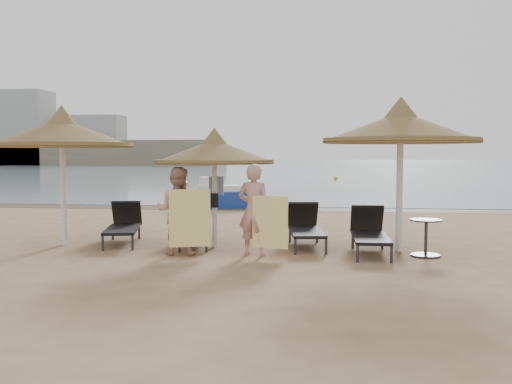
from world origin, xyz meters
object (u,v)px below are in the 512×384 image
lounger_near_right (305,227)px  person_left (177,204)px  person_right (254,202)px  lounger_near_left (195,228)px  palapa_left (62,134)px  palapa_right (401,128)px  side_table (426,239)px  lounger_far_right (369,232)px  pedal_boat (220,196)px  palapa_center (215,152)px  lounger_far_left (124,225)px

lounger_near_right → person_left: bearing=-158.7°
person_right → lounger_near_right: bearing=-112.4°
person_right → lounger_near_left: bearing=-25.4°
palapa_left → palapa_right: bearing=0.6°
lounger_near_left → palapa_left: bearing=176.6°
palapa_left → person_right: 4.75m
palapa_right → side_table: palapa_right is taller
lounger_far_right → pedal_boat: pedal_boat is taller
lounger_far_right → person_left: (-3.95, -0.72, 0.62)m
lounger_far_right → side_table: bearing=-18.0°
pedal_boat → palapa_left: bearing=-122.7°
palapa_center → lounger_far_right: (3.36, -0.28, -1.68)m
pedal_boat → palapa_center: bearing=-101.2°
lounger_far_right → palapa_center: bearing=174.5°
lounger_near_right → side_table: 2.68m
lounger_near_right → side_table: size_ratio=2.89×
lounger_near_right → person_left: (-2.58, -1.43, 0.62)m
palapa_right → side_table: bearing=-50.4°
palapa_right → lounger_far_right: palapa_right is taller
lounger_near_left → pedal_boat: size_ratio=0.68×
lounger_near_left → lounger_near_right: lounger_near_right is taller
palapa_left → lounger_far_left: (1.21, 0.51, -2.10)m
palapa_left → lounger_far_right: bearing=-1.2°
person_left → pedal_boat: (-1.02, 10.02, -0.62)m
side_table → lounger_far_right: bearing=162.8°
pedal_boat → side_table: bearing=-79.2°
pedal_boat → person_left: bearing=-105.5°
palapa_left → lounger_near_right: palapa_left is taller
lounger_near_right → palapa_right: bearing=-21.3°
palapa_right → palapa_center: bearing=179.3°
pedal_boat → lounger_near_left: bearing=-104.1°
palapa_left → pedal_boat: (1.85, 9.16, -2.08)m
lounger_near_right → lounger_far_right: bearing=-35.1°
palapa_right → lounger_far_left: bearing=176.1°
person_left → lounger_far_right: bearing=-168.9°
palapa_center → lounger_far_right: bearing=-4.7°
palapa_center → palapa_left: bearing=-177.8°
person_left → lounger_near_right: bearing=-150.3°
lounger_near_left → pedal_boat: pedal_boat is taller
lounger_near_left → lounger_far_right: size_ratio=0.91×
palapa_center → lounger_near_left: size_ratio=1.37×
lounger_far_left → person_left: 2.24m
person_left → pedal_boat: person_left is taller
palapa_right → lounger_near_left: bearing=176.4°
lounger_near_left → person_right: 2.04m
lounger_far_right → person_right: size_ratio=0.98×
lounger_near_left → lounger_far_right: 3.89m
lounger_near_right → lounger_near_left: bearing=177.0°
lounger_near_right → palapa_left: bearing=178.3°
palapa_left → lounger_far_left: 2.48m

